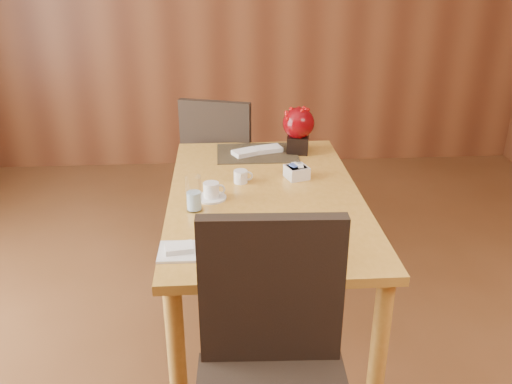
{
  "coord_description": "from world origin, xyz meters",
  "views": [
    {
      "loc": [
        -0.2,
        -1.72,
        1.8
      ],
      "look_at": [
        -0.06,
        0.35,
        0.87
      ],
      "focal_mm": 38.0,
      "sensor_mm": 36.0,
      "label": 1
    }
  ],
  "objects": [
    {
      "name": "placemat_near",
      "position": [
        0.0,
        0.05,
        0.75
      ],
      "size": [
        0.45,
        0.33,
        0.01
      ],
      "primitive_type": "cube",
      "color": "black",
      "rests_on": "dining_table"
    },
    {
      "name": "coffee_cup",
      "position": [
        -0.25,
        0.56,
        0.78
      ],
      "size": [
        0.14,
        0.14,
        0.08
      ],
      "rotation": [
        0.0,
        0.0,
        -0.04
      ],
      "color": "silver",
      "rests_on": "dining_table"
    },
    {
      "name": "napkins_far",
      "position": [
        0.01,
        1.15,
        0.77
      ],
      "size": [
        0.3,
        0.19,
        0.03
      ],
      "primitive_type": null,
      "rotation": [
        0.0,
        0.0,
        0.35
      ],
      "color": "white",
      "rests_on": "dining_table"
    },
    {
      "name": "sugar_caddy",
      "position": [
        0.17,
        0.78,
        0.78
      ],
      "size": [
        0.13,
        0.13,
        0.06
      ],
      "primitive_type": "cube",
      "rotation": [
        0.0,
        0.0,
        0.32
      ],
      "color": "silver",
      "rests_on": "dining_table"
    },
    {
      "name": "water_glass",
      "position": [
        -0.33,
        0.44,
        0.83
      ],
      "size": [
        0.09,
        0.09,
        0.16
      ],
      "primitive_type": "cylinder",
      "rotation": [
        0.0,
        0.0,
        0.24
      ],
      "color": "white",
      "rests_on": "dining_table"
    },
    {
      "name": "near_chair",
      "position": [
        -0.06,
        -0.39,
        0.6
      ],
      "size": [
        0.51,
        0.52,
        1.06
      ],
      "rotation": [
        0.0,
        0.0,
        -0.04
      ],
      "color": "black",
      "rests_on": "ground"
    },
    {
      "name": "berry_decor",
      "position": [
        0.23,
        1.16,
        0.9
      ],
      "size": [
        0.18,
        0.18,
        0.26
      ],
      "rotation": [
        0.0,
        0.0,
        -0.19
      ],
      "color": "black",
      "rests_on": "dining_table"
    },
    {
      "name": "soup_setting",
      "position": [
        -0.03,
        0.03,
        0.8
      ],
      "size": [
        0.26,
        0.26,
        0.11
      ],
      "rotation": [
        0.0,
        0.0,
        0.01
      ],
      "color": "silver",
      "rests_on": "dining_table"
    },
    {
      "name": "placemat_far",
      "position": [
        0.0,
        1.15,
        0.75
      ],
      "size": [
        0.45,
        0.33,
        0.01
      ],
      "primitive_type": "cube",
      "color": "black",
      "rests_on": "dining_table"
    },
    {
      "name": "far_chair",
      "position": [
        -0.2,
        1.53,
        0.56
      ],
      "size": [
        0.58,
        0.58,
        0.99
      ],
      "rotation": [
        0.0,
        0.0,
        2.84
      ],
      "color": "black",
      "rests_on": "ground"
    },
    {
      "name": "dining_table",
      "position": [
        0.0,
        0.6,
        0.65
      ],
      "size": [
        0.9,
        1.5,
        0.75
      ],
      "color": "gold",
      "rests_on": "ground"
    },
    {
      "name": "bread_plate",
      "position": [
        -0.37,
        0.07,
        0.76
      ],
      "size": [
        0.16,
        0.16,
        0.01
      ],
      "primitive_type": "cube",
      "rotation": [
        0.0,
        0.0,
        -0.02
      ],
      "color": "silver",
      "rests_on": "dining_table"
    },
    {
      "name": "creamer_jug",
      "position": [
        -0.11,
        0.74,
        0.78
      ],
      "size": [
        0.09,
        0.09,
        0.06
      ],
      "primitive_type": null,
      "rotation": [
        0.0,
        0.0,
        -0.03
      ],
      "color": "silver",
      "rests_on": "dining_table"
    },
    {
      "name": "back_wall",
      "position": [
        0.0,
        3.0,
        1.4
      ],
      "size": [
        5.0,
        0.02,
        2.8
      ],
      "primitive_type": "cube",
      "color": "brown",
      "rests_on": "ground"
    }
  ]
}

